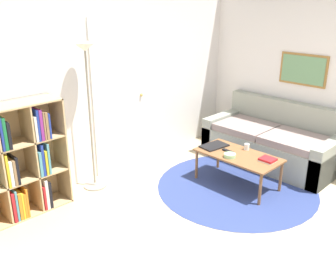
{
  "coord_description": "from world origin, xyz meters",
  "views": [
    {
      "loc": [
        -2.86,
        -1.34,
        2.29
      ],
      "look_at": [
        -0.12,
        1.42,
        0.85
      ],
      "focal_mm": 40.0,
      "sensor_mm": 36.0,
      "label": 1
    }
  ],
  "objects_px": {
    "floor_lamp": "(87,79)",
    "bowl": "(230,155)",
    "cup": "(247,147)",
    "couch": "(273,142)",
    "bookshelf": "(12,166)",
    "laptop": "(214,146)",
    "coffee_table": "(238,157)"
  },
  "relations": [
    {
      "from": "laptop",
      "to": "cup",
      "type": "xyz_separation_m",
      "value": [
        0.21,
        -0.36,
        0.03
      ]
    },
    {
      "from": "bowl",
      "to": "couch",
      "type": "bearing_deg",
      "value": 2.75
    },
    {
      "from": "coffee_table",
      "to": "cup",
      "type": "relative_size",
      "value": 13.12
    },
    {
      "from": "floor_lamp",
      "to": "bowl",
      "type": "height_order",
      "value": "floor_lamp"
    },
    {
      "from": "floor_lamp",
      "to": "coffee_table",
      "type": "xyz_separation_m",
      "value": [
        1.32,
        -1.25,
        -1.01
      ]
    },
    {
      "from": "bookshelf",
      "to": "bowl",
      "type": "height_order",
      "value": "bookshelf"
    },
    {
      "from": "laptop",
      "to": "bowl",
      "type": "distance_m",
      "value": 0.38
    },
    {
      "from": "floor_lamp",
      "to": "coffee_table",
      "type": "bearing_deg",
      "value": -43.51
    },
    {
      "from": "coffee_table",
      "to": "floor_lamp",
      "type": "bearing_deg",
      "value": 136.49
    },
    {
      "from": "floor_lamp",
      "to": "laptop",
      "type": "bearing_deg",
      "value": -33.88
    },
    {
      "from": "coffee_table",
      "to": "couch",
      "type": "bearing_deg",
      "value": 4.37
    },
    {
      "from": "floor_lamp",
      "to": "couch",
      "type": "xyz_separation_m",
      "value": [
        2.33,
        -1.18,
        -1.11
      ]
    },
    {
      "from": "bookshelf",
      "to": "laptop",
      "type": "distance_m",
      "value": 2.47
    },
    {
      "from": "coffee_table",
      "to": "bowl",
      "type": "xyz_separation_m",
      "value": [
        -0.15,
        0.02,
        0.06
      ]
    },
    {
      "from": "cup",
      "to": "couch",
      "type": "bearing_deg",
      "value": 4.54
    },
    {
      "from": "cup",
      "to": "laptop",
      "type": "bearing_deg",
      "value": 120.44
    },
    {
      "from": "laptop",
      "to": "bowl",
      "type": "bearing_deg",
      "value": -111.17
    },
    {
      "from": "bookshelf",
      "to": "floor_lamp",
      "type": "relative_size",
      "value": 0.7
    },
    {
      "from": "bookshelf",
      "to": "laptop",
      "type": "height_order",
      "value": "bookshelf"
    },
    {
      "from": "couch",
      "to": "cup",
      "type": "height_order",
      "value": "couch"
    },
    {
      "from": "couch",
      "to": "coffee_table",
      "type": "relative_size",
      "value": 1.78
    },
    {
      "from": "couch",
      "to": "cup",
      "type": "xyz_separation_m",
      "value": [
        -0.81,
        -0.06,
        0.18
      ]
    },
    {
      "from": "bookshelf",
      "to": "bowl",
      "type": "bearing_deg",
      "value": -30.48
    },
    {
      "from": "coffee_table",
      "to": "cup",
      "type": "distance_m",
      "value": 0.22
    },
    {
      "from": "floor_lamp",
      "to": "couch",
      "type": "relative_size",
      "value": 0.97
    },
    {
      "from": "floor_lamp",
      "to": "cup",
      "type": "distance_m",
      "value": 2.17
    },
    {
      "from": "bowl",
      "to": "laptop",
      "type": "bearing_deg",
      "value": 68.83
    },
    {
      "from": "bookshelf",
      "to": "floor_lamp",
      "type": "xyz_separation_m",
      "value": [
        0.98,
        -0.03,
        0.8
      ]
    },
    {
      "from": "coffee_table",
      "to": "laptop",
      "type": "bearing_deg",
      "value": 92.21
    },
    {
      "from": "floor_lamp",
      "to": "coffee_table",
      "type": "relative_size",
      "value": 1.72
    },
    {
      "from": "bookshelf",
      "to": "laptop",
      "type": "xyz_separation_m",
      "value": [
        2.29,
        -0.91,
        -0.16
      ]
    },
    {
      "from": "bookshelf",
      "to": "cup",
      "type": "height_order",
      "value": "bookshelf"
    }
  ]
}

